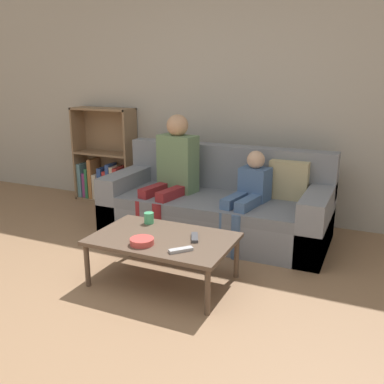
% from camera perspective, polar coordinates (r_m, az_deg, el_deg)
% --- Properties ---
extents(ground_plane, '(22.00, 22.00, 0.00)m').
position_cam_1_polar(ground_plane, '(2.79, -16.14, -18.74)').
color(ground_plane, '#997251').
extents(wall_back, '(12.00, 0.06, 2.60)m').
position_cam_1_polar(wall_back, '(4.71, 4.85, 12.61)').
color(wall_back, '#B7B2A8').
rests_on(wall_back, ground_plane).
extents(couch, '(2.15, 0.90, 0.84)m').
position_cam_1_polar(couch, '(4.19, 3.36, -2.02)').
color(couch, gray).
rests_on(couch, ground_plane).
extents(bookshelf, '(0.78, 0.28, 1.14)m').
position_cam_1_polar(bookshelf, '(5.40, -11.37, 3.19)').
color(bookshelf, '#8E7051').
rests_on(bookshelf, ground_plane).
extents(coffee_table, '(1.05, 0.67, 0.36)m').
position_cam_1_polar(coffee_table, '(3.23, -3.89, -6.54)').
color(coffee_table, brown).
rests_on(coffee_table, ground_plane).
extents(person_adult, '(0.44, 0.67, 1.16)m').
position_cam_1_polar(person_adult, '(4.19, -2.48, 3.43)').
color(person_adult, maroon).
rests_on(person_adult, ground_plane).
extents(person_child, '(0.35, 0.65, 0.86)m').
position_cam_1_polar(person_child, '(3.90, 7.44, -0.19)').
color(person_child, '#476693').
rests_on(person_child, ground_plane).
extents(cup_near, '(0.08, 0.08, 0.09)m').
position_cam_1_polar(cup_near, '(3.50, -5.76, -3.46)').
color(cup_near, '#4CB77A').
rests_on(cup_near, coffee_table).
extents(tv_remote_0, '(0.11, 0.17, 0.02)m').
position_cam_1_polar(tv_remote_0, '(3.17, 0.36, -6.07)').
color(tv_remote_0, '#47474C').
rests_on(tv_remote_0, coffee_table).
extents(tv_remote_1, '(0.15, 0.16, 0.02)m').
position_cam_1_polar(tv_remote_1, '(2.96, -1.50, -7.73)').
color(tv_remote_1, '#B7B7BC').
rests_on(tv_remote_1, coffee_table).
extents(snack_bowl, '(0.17, 0.17, 0.05)m').
position_cam_1_polar(snack_bowl, '(3.09, -6.69, -6.55)').
color(snack_bowl, '#DB4C47').
rests_on(snack_bowl, coffee_table).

